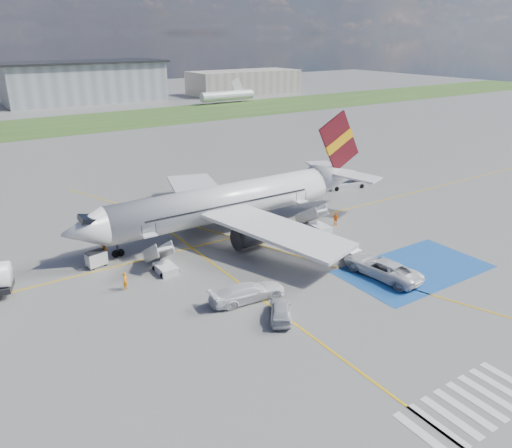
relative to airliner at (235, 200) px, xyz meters
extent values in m
plane|color=#60605E|center=(-1.51, -14.00, -3.39)|extent=(400.00, 400.00, 0.00)
cube|color=#2D4C1E|center=(-1.51, 81.00, -3.39)|extent=(400.00, 30.00, 0.01)
cube|color=gold|center=(-1.51, -2.00, -3.39)|extent=(120.00, 0.20, 0.01)
cube|color=gold|center=(-6.51, -24.00, -3.39)|extent=(0.20, 60.00, 0.01)
cube|color=gold|center=(-1.51, -2.00, -3.39)|extent=(20.71, 56.45, 0.01)
cube|color=#184A93|center=(8.49, -18.00, -3.39)|extent=(14.00, 8.00, 0.01)
cube|color=silver|center=(-7.51, -32.00, -3.39)|extent=(0.60, 4.00, 0.01)
cube|color=silver|center=(-6.31, -32.00, -3.39)|extent=(0.60, 4.00, 0.01)
cube|color=silver|center=(-5.11, -32.00, -3.39)|extent=(0.60, 4.00, 0.01)
cube|color=silver|center=(-3.91, -32.00, -3.39)|extent=(0.60, 4.00, 0.01)
cube|color=silver|center=(-2.71, -32.00, -3.39)|extent=(0.60, 4.00, 0.01)
cube|color=silver|center=(-1.51, -32.00, -3.39)|extent=(0.60, 4.00, 0.01)
cube|color=silver|center=(-0.31, -32.00, -3.39)|extent=(0.60, 4.00, 0.01)
cube|color=silver|center=(0.89, -32.00, -3.39)|extent=(0.60, 4.00, 0.01)
cube|color=gray|center=(18.49, 121.00, 2.61)|extent=(48.00, 18.00, 12.00)
cube|color=gray|center=(73.49, 114.00, 0.61)|extent=(40.00, 16.00, 8.00)
cylinder|color=silver|center=(-1.51, 0.00, 0.01)|extent=(26.00, 3.90, 3.90)
cone|color=silver|center=(-16.51, 0.00, 0.01)|extent=(4.00, 3.90, 3.90)
cube|color=black|center=(-15.91, 0.00, 1.06)|extent=(1.67, 1.90, 0.82)
cone|color=silver|center=(14.69, 0.00, 0.41)|extent=(6.50, 3.90, 3.90)
cube|color=silver|center=(-0.51, -8.50, -0.59)|extent=(9.86, 15.95, 1.40)
cube|color=silver|center=(-0.51, 8.50, -0.59)|extent=(9.86, 15.95, 1.40)
cylinder|color=#38383A|center=(-1.51, -5.60, -1.99)|extent=(3.40, 2.10, 2.10)
cylinder|color=#38383A|center=(-1.51, 5.60, -1.99)|extent=(3.40, 2.10, 2.10)
cube|color=#500D14|center=(14.99, 0.00, 4.81)|extent=(6.62, 0.30, 7.45)
cube|color=#F2A60D|center=(14.99, 0.00, 4.81)|extent=(4.36, 0.40, 3.08)
cube|color=silver|center=(15.29, -3.20, 1.11)|extent=(4.73, 5.95, 0.49)
cube|color=silver|center=(15.29, 3.20, 1.11)|extent=(4.73, 5.95, 0.49)
cube|color=black|center=(-1.51, -1.96, 0.36)|extent=(19.50, 0.04, 0.18)
cube|color=black|center=(-1.51, 1.96, 0.36)|extent=(19.50, 0.04, 0.18)
cube|color=silver|center=(-11.01, -4.15, -1.94)|extent=(1.40, 3.73, 2.32)
cube|color=silver|center=(-11.01, -2.25, -0.89)|extent=(1.40, 1.00, 0.12)
cylinder|color=black|center=(-11.71, -2.25, -0.34)|extent=(0.06, 0.06, 1.10)
cylinder|color=black|center=(-10.31, -2.25, -0.34)|extent=(0.06, 0.06, 1.10)
cube|color=silver|center=(-11.01, -5.75, -3.04)|extent=(1.60, 2.40, 0.70)
cube|color=silver|center=(7.49, -4.15, -1.94)|extent=(1.40, 3.73, 2.32)
cube|color=silver|center=(7.49, -2.25, -0.89)|extent=(1.40, 1.00, 0.12)
cylinder|color=black|center=(6.79, -2.25, -0.34)|extent=(0.06, 0.06, 1.10)
cylinder|color=black|center=(8.19, -2.25, -0.34)|extent=(0.06, 0.06, 1.10)
cube|color=silver|center=(7.49, -5.75, -3.04)|extent=(1.60, 2.40, 0.70)
cube|color=silver|center=(-15.90, -0.94, -2.62)|extent=(2.00, 1.43, 1.28)
cube|color=black|center=(-15.90, -0.94, -1.93)|extent=(1.89, 1.32, 0.11)
cube|color=silver|center=(21.33, 4.77, -2.95)|extent=(5.59, 2.97, 0.89)
cube|color=black|center=(22.62, 4.45, -2.17)|extent=(3.69, 2.11, 0.99)
imported|color=#BBBDC3|center=(-6.92, -18.00, -2.70)|extent=(3.65, 4.28, 1.39)
imported|color=silver|center=(5.04, -11.68, -2.70)|extent=(1.86, 4.31, 1.38)
imported|color=silver|center=(4.94, -17.19, -2.31)|extent=(3.24, 6.03, 2.17)
imported|color=white|center=(-7.50, -14.18, -2.43)|extent=(5.11, 2.49, 1.93)
imported|color=orange|center=(-15.21, -6.86, -2.60)|extent=(0.66, 0.69, 1.59)
imported|color=orange|center=(-14.76, 0.03, -2.60)|extent=(0.97, 0.95, 1.58)
imported|color=orange|center=(10.14, -5.36, -2.61)|extent=(0.72, 1.00, 1.57)
camera|label=1|loc=(-26.98, -44.67, 17.17)|focal=35.00mm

